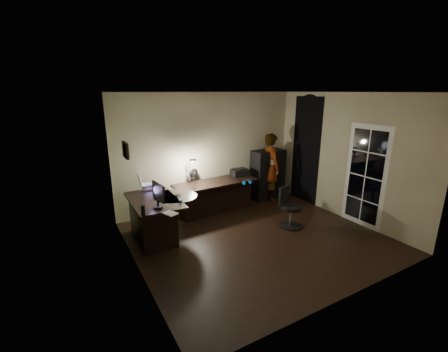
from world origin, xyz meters
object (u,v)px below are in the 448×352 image
desk_left (155,219)px  desk_right (216,197)px  monitor (158,199)px  office_chair (291,208)px  cabinet (268,174)px  person (271,167)px

desk_left → desk_right: bearing=21.2°
monitor → office_chair: 2.73m
cabinet → monitor: (-3.29, -1.22, 0.32)m
desk_right → person: bearing=-1.2°
desk_right → office_chair: size_ratio=2.31×
desk_right → office_chair: 1.77m
desk_left → person: person is taller
monitor → person: bearing=12.5°
cabinet → person: (-0.02, -0.13, 0.22)m
desk_right → office_chair: office_chair is taller
cabinet → office_chair: bearing=-113.3°
cabinet → office_chair: (-0.65, -1.65, -0.22)m
desk_right → monitor: size_ratio=4.21×
desk_right → monitor: bearing=-150.8°
desk_left → office_chair: size_ratio=1.62×
monitor → person: size_ratio=0.27×
cabinet → desk_left: bearing=-168.5°
desk_right → office_chair: bearing=-59.4°
desk_left → monitor: bearing=-96.4°
desk_left → cabinet: cabinet is taller
person → cabinet: bearing=0.1°
cabinet → office_chair: size_ratio=1.51×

